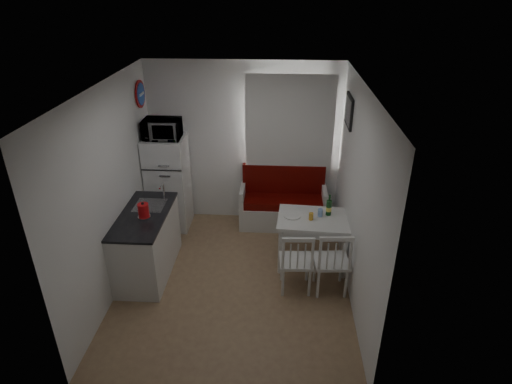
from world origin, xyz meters
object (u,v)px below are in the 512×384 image
at_px(kitchen_counter, 147,243).
at_px(dining_table, 314,223).
at_px(chair_right, 333,257).
at_px(kettle, 143,211).
at_px(wine_bottle, 329,205).
at_px(fridge, 169,183).
at_px(chair_left, 297,257).
at_px(bench, 283,206).
at_px(microwave, 162,129).

xyz_separation_m(kitchen_counter, dining_table, (2.25, 0.31, 0.20)).
xyz_separation_m(chair_right, kettle, (-2.40, 0.25, 0.44)).
relative_size(dining_table, wine_bottle, 3.37).
xyz_separation_m(dining_table, kettle, (-2.20, -0.41, 0.35)).
height_order(fridge, kettle, fridge).
bearing_deg(wine_bottle, chair_left, -120.38).
height_order(dining_table, chair_left, chair_left).
bearing_deg(dining_table, bench, 115.42).
distance_m(chair_right, wine_bottle, 0.83).
xyz_separation_m(chair_left, chair_right, (0.45, -0.00, 0.02)).
height_order(chair_right, fridge, fridge).
bearing_deg(dining_table, fridge, 160.95).
relative_size(kitchen_counter, kettle, 5.97).
distance_m(bench, microwave, 2.26).
bearing_deg(fridge, dining_table, -22.71).
bearing_deg(dining_table, chair_left, -107.05).
xyz_separation_m(chair_left, wine_bottle, (0.45, 0.76, 0.34)).
distance_m(chair_right, fridge, 2.92).
bearing_deg(dining_table, kettle, -165.77).
bearing_deg(microwave, fridge, 90.00).
height_order(chair_left, chair_right, chair_right).
height_order(bench, dining_table, bench).
relative_size(dining_table, kettle, 4.65).
distance_m(dining_table, chair_right, 0.70).
xyz_separation_m(fridge, wine_bottle, (2.43, -0.84, 0.14)).
bearing_deg(kettle, kitchen_counter, 115.94).
relative_size(bench, wine_bottle, 4.54).
bearing_deg(kitchen_counter, wine_bottle, 9.48).
xyz_separation_m(chair_left, kettle, (-1.95, 0.25, 0.46)).
relative_size(fridge, kettle, 6.84).
relative_size(kitchen_counter, wine_bottle, 4.33).
xyz_separation_m(microwave, wine_bottle, (2.43, -0.79, -0.77)).
relative_size(kitchen_counter, microwave, 2.45).
bearing_deg(bench, chair_right, -70.26).
distance_m(microwave, wine_bottle, 2.67).
bearing_deg(fridge, chair_left, -38.82).
relative_size(chair_right, fridge, 0.33).
bearing_deg(fridge, wine_bottle, -18.96).
bearing_deg(kitchen_counter, dining_table, 7.81).
height_order(kitchen_counter, bench, kitchen_counter).
bearing_deg(kettle, microwave, 91.33).
relative_size(kitchen_counter, chair_left, 2.78).
bearing_deg(chair_right, chair_left, 175.58).
xyz_separation_m(kitchen_counter, bench, (1.84, 1.36, -0.13)).
height_order(kitchen_counter, microwave, microwave).
bearing_deg(wine_bottle, chair_right, -90.00).
height_order(bench, fridge, fridge).
bearing_deg(chair_left, dining_table, 66.40).
bearing_deg(kitchen_counter, chair_right, -8.26).
distance_m(kitchen_counter, kettle, 0.57).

